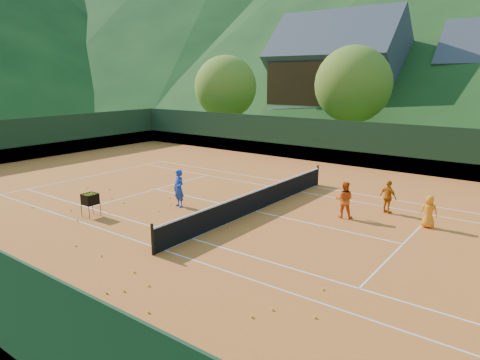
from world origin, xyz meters
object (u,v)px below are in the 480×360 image
Objects in this scene: coach at (179,188)px; student_c at (429,212)px; student_a at (344,200)px; ball_hopper at (90,200)px; tennis_net at (256,200)px; student_b at (388,197)px; chalet_left at (337,79)px.

coach is 1.33× the size of student_c.
student_a is 1.56× the size of ball_hopper.
tennis_net is 7.06m from ball_hopper.
student_b is 5.76m from tennis_net.
coach is 1.11× the size of student_a.
coach reaches higher than student_c.
student_c is at bearing -58.95° from chalet_left.
student_b is at bearing -61.13° from chalet_left.
student_b is 12.78m from ball_hopper.
student_c is 0.11× the size of tennis_net.
student_c is 1.30× the size of ball_hopper.
chalet_left reaches higher than coach.
coach is 9.26m from student_b.
ball_hopper is 0.07× the size of chalet_left.
coach is 1.19× the size of student_b.
ball_hopper is at bearing 16.24° from student_a.
student_a is at bearing 23.85° from tennis_net.
coach is 7.32m from student_a.
chalet_left is (-16.64, 27.64, 4.98)m from student_c.
tennis_net is 0.87× the size of chalet_left.
ball_hopper is (-2.01, -3.26, -0.12)m from coach.
student_b is at bearing 38.87° from ball_hopper.
coach is at bearing -77.80° from chalet_left.
student_a reaches higher than student_b.
coach reaches higher than student_b.
ball_hopper is at bearing 62.26° from student_b.
coach is 0.13× the size of chalet_left.
student_a is at bearing 36.09° from ball_hopper.
student_a is at bearing 76.36° from student_b.
ball_hopper is at bearing 16.50° from student_c.
chalet_left is (-4.80, 34.78, 4.88)m from ball_hopper.
student_b is at bearing -146.87° from student_a.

